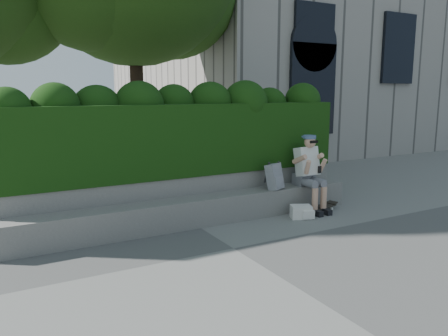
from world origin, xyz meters
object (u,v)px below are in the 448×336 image
person (309,170)px  backpack_ground (301,212)px  skateboard (318,209)px  backpack_plaid (275,177)px

person → backpack_ground: size_ratio=4.01×
skateboard → backpack_ground: size_ratio=2.63×
skateboard → backpack_ground: (-0.48, -0.12, 0.03)m
person → backpack_plaid: 0.71m
skateboard → backpack_ground: 0.50m
backpack_ground → person: bearing=62.9°
backpack_ground → skateboard: bearing=38.1°
person → backpack_plaid: (-0.70, 0.08, -0.08)m
person → skateboard: bearing=-80.7°
skateboard → backpack_plaid: 1.00m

